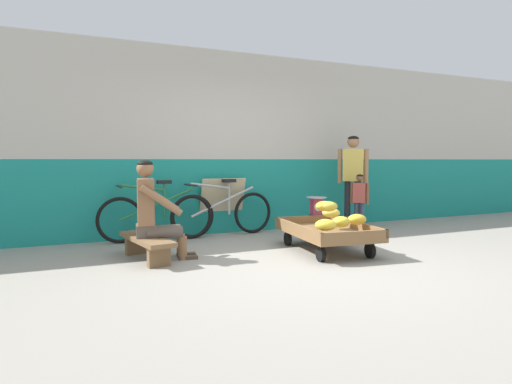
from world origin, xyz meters
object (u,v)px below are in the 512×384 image
(plastic_crate, at_px, (316,226))
(customer_adult, at_px, (353,172))
(bicycle_far_left, at_px, (223,213))
(bicycle_near_left, at_px, (157,216))
(shopping_bag, at_px, (345,232))
(weighing_scale, at_px, (316,206))
(customer_child, at_px, (360,197))
(sign_board, at_px, (222,206))
(banana_cart, at_px, (326,232))
(low_bench, at_px, (146,243))
(vendor_seated, at_px, (154,210))

(plastic_crate, relative_size, customer_adult, 0.24)
(bicycle_far_left, bearing_deg, bicycle_near_left, 179.74)
(plastic_crate, xyz_separation_m, shopping_bag, (0.17, -0.49, -0.03))
(weighing_scale, height_order, customer_child, customer_child)
(sign_board, bearing_deg, banana_cart, -69.37)
(low_bench, relative_size, bicycle_near_left, 0.68)
(plastic_crate, bearing_deg, vendor_seated, -167.49)
(vendor_seated, distance_m, bicycle_near_left, 1.24)
(banana_cart, distance_m, sign_board, 1.99)
(banana_cart, bearing_deg, bicycle_far_left, 115.45)
(vendor_seated, relative_size, plastic_crate, 3.17)
(weighing_scale, distance_m, customer_child, 0.79)
(low_bench, xyz_separation_m, bicycle_near_left, (0.38, 1.18, 0.15))
(vendor_seated, height_order, customer_child, vendor_seated)
(banana_cart, bearing_deg, plastic_crate, 64.05)
(vendor_seated, relative_size, customer_child, 1.24)
(weighing_scale, xyz_separation_m, customer_adult, (0.88, 0.29, 0.50))
(bicycle_far_left, bearing_deg, shopping_bag, -38.09)
(bicycle_near_left, bearing_deg, plastic_crate, -15.67)
(sign_board, height_order, shopping_bag, sign_board)
(plastic_crate, xyz_separation_m, customer_child, (0.78, -0.01, 0.42))
(low_bench, xyz_separation_m, bicycle_far_left, (1.37, 1.17, 0.15))
(bicycle_near_left, bearing_deg, vendor_seated, -104.00)
(low_bench, bearing_deg, bicycle_far_left, 40.56)
(vendor_seated, height_order, weighing_scale, vendor_seated)
(banana_cart, xyz_separation_m, plastic_crate, (0.48, 0.99, -0.09))
(weighing_scale, xyz_separation_m, sign_board, (-1.18, 0.87, -0.02))
(low_bench, relative_size, customer_child, 1.23)
(low_bench, height_order, shopping_bag, low_bench)
(bicycle_near_left, height_order, bicycle_far_left, same)
(banana_cart, height_order, customer_adult, customer_adult)
(banana_cart, xyz_separation_m, sign_board, (-0.70, 1.86, 0.19))
(plastic_crate, relative_size, bicycle_far_left, 0.22)
(banana_cart, relative_size, customer_child, 1.67)
(vendor_seated, bearing_deg, low_bench, 171.10)
(bicycle_far_left, relative_size, shopping_bag, 6.91)
(bicycle_far_left, bearing_deg, customer_adult, -8.83)
(customer_child, bearing_deg, low_bench, -171.09)
(weighing_scale, relative_size, customer_adult, 0.20)
(sign_board, bearing_deg, low_bench, -135.48)
(customer_adult, bearing_deg, sign_board, 164.43)
(plastic_crate, height_order, sign_board, sign_board)
(vendor_seated, relative_size, customer_adult, 0.75)
(customer_adult, distance_m, customer_child, 0.50)
(low_bench, xyz_separation_m, weighing_scale, (2.62, 0.55, 0.25))
(vendor_seated, bearing_deg, sign_board, 46.58)
(weighing_scale, bearing_deg, vendor_seated, -167.52)
(low_bench, distance_m, bicycle_far_left, 1.81)
(banana_cart, height_order, bicycle_near_left, bicycle_near_left)
(bicycle_near_left, relative_size, customer_child, 1.80)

